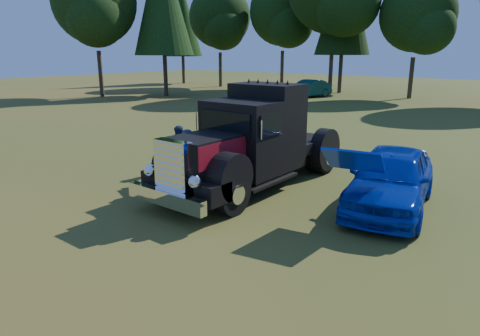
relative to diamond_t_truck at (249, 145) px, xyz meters
name	(u,v)px	position (x,y,z in m)	size (l,w,h in m)	color
ground	(218,195)	(-0.19, -1.20, -1.28)	(120.00, 120.00, 0.00)	#2B4D16
diamond_t_truck	(249,145)	(0.00, 0.00, 0.00)	(3.31, 7.16, 3.00)	black
hotrod_coupe	(391,178)	(3.92, 0.81, -0.49)	(2.71, 4.90, 1.89)	#0710A1
spectator_near	(190,158)	(-1.39, -1.09, -0.41)	(0.63, 0.42, 1.74)	#1F2C49
spectator_far	(181,149)	(-2.77, -0.13, -0.50)	(0.76, 0.59, 1.57)	#1A1C3E
distant_teal_car	(308,89)	(-11.43, 23.61, -0.52)	(1.60, 4.58, 1.51)	#0B3A45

